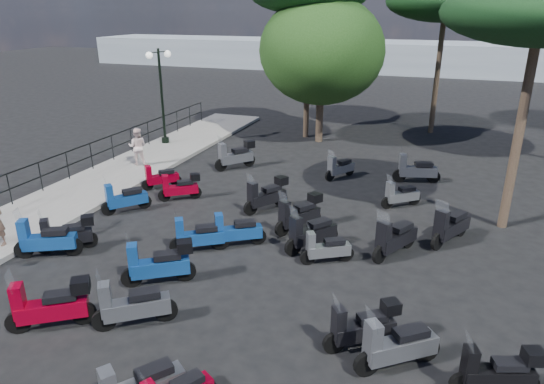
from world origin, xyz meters
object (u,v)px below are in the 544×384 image
(scooter_5, at_px, (161,178))
(scooter_21, at_px, (311,234))
(scooter_31, at_px, (394,239))
(scooter_14, at_px, (132,306))
(scooter_16, at_px, (299,214))
(scooter_28, at_px, (450,227))
(scooter_27, at_px, (396,346))
(scooter_15, at_px, (198,237))
(scooter_30, at_px, (236,231))
(scooter_10, at_px, (180,188))
(scooter_9, at_px, (159,264))
(broadleaf_tree, at_px, (322,51))
(pedestrian_far, at_px, (138,146))
(scooter_26, at_px, (497,372))
(pine_3, at_px, (541,13))
(scooter_32, at_px, (267,195))
(scooter_20, at_px, (363,327))
(pine_0, at_px, (446,1))
(scooter_11, at_px, (236,156))
(scooter_2, at_px, (67,235))
(scooter_4, at_px, (125,199))
(scooter_29, at_px, (416,170))
(scooter_3, at_px, (46,240))
(scooter_23, at_px, (401,195))
(scooter_17, at_px, (340,168))
(lamp_post_2, at_px, (161,90))
(scooter_22, at_px, (326,249))
(scooter_8, at_px, (51,306))

(scooter_5, distance_m, scooter_21, 7.21)
(scooter_31, bearing_deg, scooter_14, 74.83)
(scooter_16, bearing_deg, scooter_28, -138.83)
(scooter_5, bearing_deg, scooter_27, -172.84)
(scooter_15, distance_m, scooter_30, 1.09)
(scooter_28, bearing_deg, scooter_30, 49.98)
(scooter_10, bearing_deg, scooter_15, -179.96)
(scooter_9, distance_m, broadleaf_tree, 15.05)
(pedestrian_far, distance_m, scooter_15, 8.36)
(scooter_10, bearing_deg, scooter_26, -159.04)
(scooter_30, xyz_separation_m, scooter_31, (4.27, 0.94, 0.06))
(scooter_28, bearing_deg, pine_3, -102.88)
(scooter_32, bearing_deg, scooter_30, 124.93)
(pedestrian_far, xyz_separation_m, scooter_10, (3.50, -2.62, -0.48))
(scooter_20, bearing_deg, scooter_9, 46.47)
(pine_0, bearing_deg, scooter_11, -128.20)
(scooter_9, xyz_separation_m, scooter_20, (5.09, -0.72, -0.06))
(scooter_10, distance_m, scooter_30, 4.20)
(scooter_28, bearing_deg, pedestrian_far, 14.96)
(pedestrian_far, relative_size, scooter_15, 1.08)
(scooter_27, bearing_deg, scooter_30, 15.43)
(pedestrian_far, xyz_separation_m, scooter_16, (8.17, -3.61, -0.40))
(scooter_9, relative_size, scooter_26, 1.06)
(pine_0, bearing_deg, scooter_14, -104.17)
(scooter_2, xyz_separation_m, scooter_14, (3.75, -2.31, 0.01))
(scooter_15, bearing_deg, broadleaf_tree, -32.96)
(pedestrian_far, height_order, scooter_21, pedestrian_far)
(scooter_9, bearing_deg, scooter_14, 160.13)
(scooter_11, distance_m, scooter_20, 12.00)
(scooter_10, relative_size, pine_0, 0.17)
(scooter_26, xyz_separation_m, scooter_30, (-6.56, 3.66, -0.01))
(scooter_4, relative_size, scooter_29, 0.76)
(scooter_3, height_order, scooter_23, scooter_3)
(scooter_15, height_order, pine_0, pine_0)
(scooter_2, relative_size, scooter_31, 0.80)
(scooter_21, bearing_deg, broadleaf_tree, -39.49)
(scooter_3, distance_m, scooter_29, 13.12)
(scooter_28, bearing_deg, scooter_17, -18.73)
(scooter_29, bearing_deg, scooter_27, 167.19)
(pedestrian_far, relative_size, scooter_27, 1.05)
(lamp_post_2, distance_m, scooter_32, 9.85)
(scooter_17, height_order, scooter_32, scooter_32)
(scooter_20, xyz_separation_m, scooter_30, (-4.14, 3.19, -0.03))
(pedestrian_far, distance_m, scooter_22, 10.83)
(scooter_8, xyz_separation_m, scooter_16, (3.48, 6.40, -0.01))
(scooter_4, bearing_deg, scooter_14, 166.91)
(pine_0, bearing_deg, scooter_5, -125.83)
(scooter_17, distance_m, scooter_20, 10.31)
(scooter_15, bearing_deg, scooter_22, -113.05)
(scooter_4, height_order, broadleaf_tree, broadleaf_tree)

